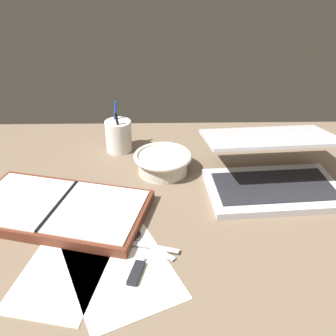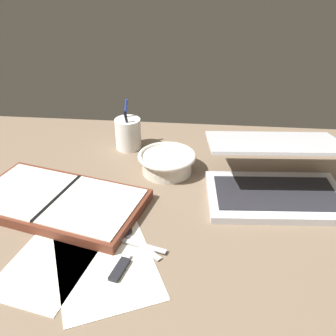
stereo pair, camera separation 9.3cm
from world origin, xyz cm
name	(u,v)px [view 2 (the right image)]	position (x,y,z in cm)	size (l,w,h in cm)	color
desk_top	(152,209)	(0.00, 0.00, 1.00)	(140.00, 100.00, 2.00)	#75604C
laptop	(275,177)	(30.17, 8.57, 6.79)	(35.62, 30.78, 14.27)	silver
bowl	(167,162)	(2.07, 16.47, 5.14)	(16.12, 16.12, 5.61)	silver
pen_cup	(128,133)	(-11.30, 29.80, 6.85)	(7.88, 7.88, 15.02)	white
planner	(59,201)	(-22.47, -2.20, 3.36)	(44.71, 31.38, 2.90)	brown
scissors	(126,238)	(-4.01, -12.51, 2.34)	(13.65, 10.13, 0.80)	#B7B7BC
paper_sheet_front	(105,260)	(-6.98, -19.28, 2.08)	(18.68, 27.16, 0.16)	silver
paper_sheet_beside_planner	(54,258)	(-17.38, -19.49, 2.08)	(15.56, 25.42, 0.16)	silver
usb_drive	(120,269)	(-3.30, -21.61, 2.50)	(3.42, 7.37, 1.00)	black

